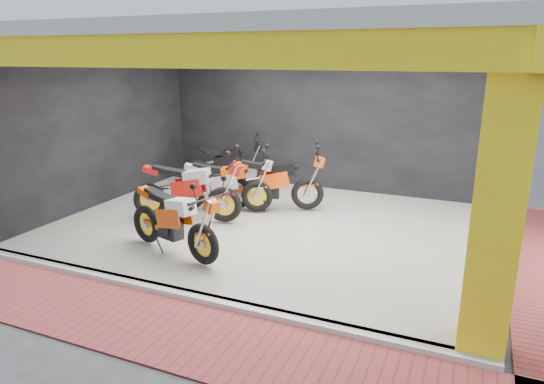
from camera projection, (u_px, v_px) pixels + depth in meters
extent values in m
plane|color=#2D2D30|center=(222.00, 270.00, 7.62)|extent=(80.00, 80.00, 0.00)
cube|color=beige|center=(272.00, 227.00, 9.37)|extent=(8.00, 6.00, 0.10)
cube|color=beige|center=(272.00, 34.00, 8.40)|extent=(8.40, 6.40, 0.20)
cube|color=black|center=(323.00, 120.00, 11.65)|extent=(8.20, 0.20, 3.50)
cube|color=black|center=(99.00, 127.00, 10.47)|extent=(0.20, 6.20, 3.50)
cube|color=yellow|center=(498.00, 205.00, 5.05)|extent=(0.50, 0.50, 3.50)
cube|color=yellow|center=(174.00, 51.00, 5.84)|extent=(8.40, 0.30, 0.40)
cube|color=yellow|center=(528.00, 52.00, 6.96)|extent=(0.30, 6.40, 0.40)
cube|color=beige|center=(186.00, 295.00, 6.70)|extent=(8.00, 0.20, 0.10)
cube|color=maroon|center=(151.00, 325.00, 6.02)|extent=(9.00, 1.40, 0.03)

